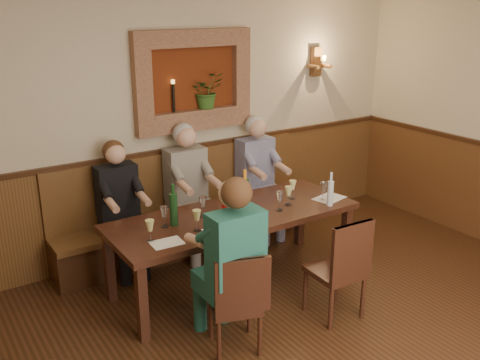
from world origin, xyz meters
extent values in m
cube|color=#C3B593|center=(0.00, 3.00, 1.40)|extent=(6.00, 0.04, 2.80)
cube|color=#563018|center=(0.00, 2.98, 0.55)|extent=(6.00, 0.04, 1.10)
cube|color=#381E0F|center=(0.00, 2.98, 1.12)|extent=(6.02, 0.06, 0.05)
cube|color=#5F240D|center=(0.20, 2.98, 1.85)|extent=(1.00, 0.02, 0.70)
cube|color=#9D6C4F|center=(0.20, 2.94, 2.29)|extent=(1.36, 0.12, 0.18)
cube|color=#9D6C4F|center=(0.20, 2.94, 1.41)|extent=(1.36, 0.12, 0.18)
cube|color=#9D6C4F|center=(-0.39, 2.94, 1.85)|extent=(0.18, 0.12, 0.70)
cube|color=#9D6C4F|center=(0.79, 2.94, 1.85)|extent=(0.18, 0.12, 0.70)
cube|color=#9D6C4F|center=(0.20, 2.94, 1.52)|extent=(1.00, 0.14, 0.04)
imported|color=#2F581E|center=(0.35, 2.94, 1.74)|extent=(0.35, 0.30, 0.39)
cylinder|color=black|center=(-0.05, 2.94, 1.69)|extent=(0.03, 0.03, 0.30)
cylinder|color=#FFBF59|center=(-0.05, 2.94, 1.86)|extent=(0.04, 0.04, 0.04)
cube|color=#563018|center=(1.90, 2.95, 1.95)|extent=(0.12, 0.08, 0.35)
cylinder|color=#563018|center=(1.80, 2.88, 1.90)|extent=(0.05, 0.18, 0.05)
cylinder|color=#563018|center=(2.00, 2.88, 1.90)|extent=(0.05, 0.18, 0.05)
cylinder|color=#FFBF59|center=(1.90, 2.82, 2.00)|extent=(0.06, 0.06, 0.06)
cube|color=black|center=(0.00, 1.85, 0.72)|extent=(2.40, 0.90, 0.06)
cube|color=black|center=(-1.12, 1.48, 0.34)|extent=(0.08, 0.08, 0.69)
cube|color=black|center=(1.12, 1.48, 0.34)|extent=(0.08, 0.08, 0.69)
cube|color=black|center=(-1.12, 2.22, 0.34)|extent=(0.08, 0.08, 0.69)
cube|color=black|center=(1.12, 2.22, 0.34)|extent=(0.08, 0.08, 0.69)
cube|color=#381E0F|center=(0.00, 2.76, 0.20)|extent=(3.00, 0.40, 0.40)
cube|color=#563018|center=(0.00, 2.76, 0.42)|extent=(3.00, 0.45, 0.06)
cube|color=#563018|center=(0.00, 2.95, 0.78)|extent=(3.00, 0.06, 0.66)
cube|color=black|center=(-0.54, 1.00, 0.18)|extent=(0.46, 0.46, 0.36)
cube|color=black|center=(-0.54, 1.00, 0.38)|extent=(0.48, 0.48, 0.05)
cube|color=black|center=(-0.60, 0.84, 0.63)|extent=(0.37, 0.16, 0.45)
cube|color=black|center=(0.45, 0.92, 0.20)|extent=(0.42, 0.42, 0.40)
cube|color=black|center=(0.45, 0.92, 0.42)|extent=(0.44, 0.44, 0.05)
cube|color=black|center=(0.44, 0.73, 0.69)|extent=(0.42, 0.06, 0.50)
cube|color=black|center=(-0.80, 2.62, 0.23)|extent=(0.40, 0.42, 0.45)
cube|color=black|center=(-0.80, 2.78, 0.86)|extent=(0.40, 0.21, 0.52)
sphere|color=#D8A384|center=(-0.80, 2.74, 1.25)|extent=(0.20, 0.20, 0.20)
sphere|color=#4C2D19|center=(-0.80, 2.79, 1.26)|extent=(0.22, 0.22, 0.22)
cube|color=#55504E|center=(-0.02, 2.61, 0.23)|extent=(0.43, 0.45, 0.45)
cube|color=#55504E|center=(-0.02, 2.78, 0.90)|extent=(0.43, 0.23, 0.56)
sphere|color=#D8A384|center=(-0.02, 2.74, 1.31)|extent=(0.22, 0.22, 0.22)
sphere|color=#B2B2B2|center=(-0.02, 2.79, 1.33)|extent=(0.24, 0.24, 0.24)
cube|color=navy|center=(0.88, 2.61, 0.23)|extent=(0.42, 0.44, 0.45)
cube|color=navy|center=(0.88, 2.78, 0.89)|extent=(0.42, 0.22, 0.55)
sphere|color=#D8A384|center=(0.88, 2.74, 1.29)|extent=(0.21, 0.21, 0.21)
sphere|color=#B2B2B2|center=(0.88, 2.79, 1.31)|extent=(0.23, 0.23, 0.23)
cube|color=navy|center=(-0.54, 1.15, 0.23)|extent=(0.43, 0.45, 0.45)
cube|color=navy|center=(-0.54, 0.98, 0.90)|extent=(0.43, 0.23, 0.56)
sphere|color=#D8A384|center=(-0.54, 1.02, 1.31)|extent=(0.22, 0.22, 0.22)
sphere|color=#4C2D19|center=(-0.54, 0.97, 1.33)|extent=(0.24, 0.24, 0.24)
cylinder|color=#BA0C0B|center=(-0.10, 1.70, 0.88)|extent=(0.25, 0.25, 0.25)
cylinder|color=#19471E|center=(0.12, 1.85, 0.91)|extent=(0.09, 0.09, 0.32)
cylinder|color=orange|center=(0.12, 1.85, 1.12)|extent=(0.04, 0.04, 0.09)
cylinder|color=#19471E|center=(-0.60, 1.91, 0.90)|extent=(0.09, 0.09, 0.30)
cylinder|color=#19471E|center=(-0.60, 1.91, 1.09)|extent=(0.04, 0.04, 0.09)
cylinder|color=silver|center=(0.90, 1.51, 0.87)|extent=(0.07, 0.07, 0.25)
cylinder|color=silver|center=(0.90, 1.51, 1.04)|extent=(0.03, 0.03, 0.09)
cube|color=white|center=(-0.82, 1.61, 0.75)|extent=(0.28, 0.21, 0.00)
cube|color=white|center=(0.12, 1.77, 0.75)|extent=(0.30, 0.24, 0.00)
cube|color=white|center=(1.03, 1.66, 0.75)|extent=(0.36, 0.29, 0.00)
cube|color=white|center=(-0.33, 1.57, 0.75)|extent=(0.31, 0.24, 0.00)
camera|label=1|loc=(-2.52, -2.09, 2.66)|focal=40.00mm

